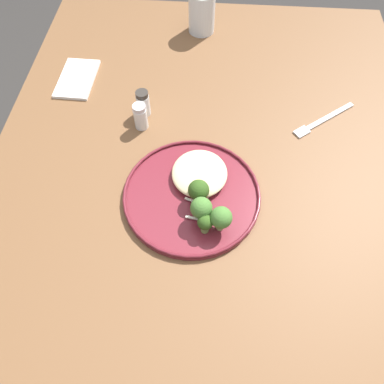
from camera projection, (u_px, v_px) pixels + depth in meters
name	position (u px, v px, depth m)	size (l,w,h in m)	color
ground	(201.00, 293.00, 1.44)	(6.00, 6.00, 0.00)	#2D2B28
wooden_dining_table	(207.00, 206.00, 0.88)	(1.40, 1.00, 0.74)	brown
dinner_plate	(192.00, 195.00, 0.79)	(0.29, 0.29, 0.02)	maroon
noodle_bed	(200.00, 173.00, 0.80)	(0.13, 0.12, 0.03)	beige
seared_scallop_right_edge	(183.00, 169.00, 0.81)	(0.03, 0.03, 0.02)	beige
seared_scallop_rear_pale	(208.00, 176.00, 0.80)	(0.03, 0.03, 0.01)	#E5C689
seared_scallop_half_hidden	(200.00, 171.00, 0.81)	(0.03, 0.03, 0.01)	beige
seared_scallop_tiny_bay	(182.00, 179.00, 0.80)	(0.03, 0.03, 0.01)	#DBB77A
broccoli_floret_split_head	(221.00, 218.00, 0.71)	(0.04, 0.04, 0.06)	#89A356
broccoli_floret_near_rim	(202.00, 208.00, 0.72)	(0.04, 0.04, 0.06)	#7A994C
broccoli_floret_beside_noodles	(205.00, 223.00, 0.72)	(0.03, 0.03, 0.05)	#7A994C
broccoli_floret_center_pile	(199.00, 190.00, 0.75)	(0.04, 0.04, 0.06)	#89A356
onion_sliver_curled_piece	(207.00, 217.00, 0.76)	(0.05, 0.01, 0.00)	silver
onion_sliver_pale_crescent	(204.00, 201.00, 0.78)	(0.04, 0.01, 0.00)	silver
onion_sliver_short_strip	(196.00, 219.00, 0.75)	(0.04, 0.01, 0.00)	silver
onion_sliver_long_sliver	(194.00, 201.00, 0.78)	(0.04, 0.01, 0.00)	silver
water_glass	(202.00, 15.00, 1.07)	(0.08, 0.08, 0.11)	silver
dinner_fork	(323.00, 120.00, 0.91)	(0.13, 0.16, 0.00)	silver
folded_napkin	(77.00, 79.00, 0.99)	(0.15, 0.09, 0.01)	white
salt_shaker	(141.00, 116.00, 0.88)	(0.03, 0.03, 0.07)	white
pepper_shaker	(143.00, 103.00, 0.90)	(0.03, 0.03, 0.07)	white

